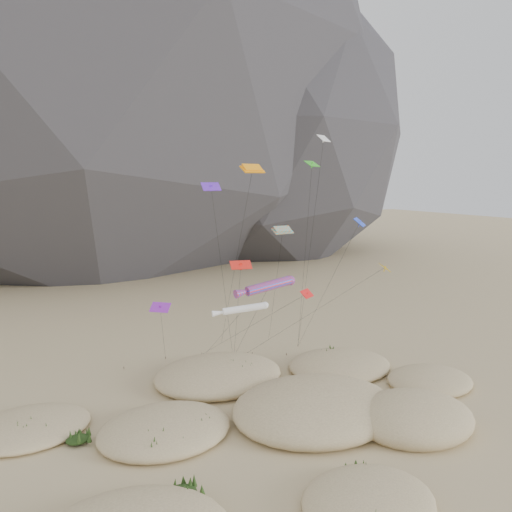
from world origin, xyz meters
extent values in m
plane|color=#CCB789|center=(0.00, 0.00, 0.00)|extent=(500.00, 500.00, 0.00)
ellipsoid|color=black|center=(8.00, 115.00, 60.00)|extent=(191.54, 147.29, 156.00)
ellipsoid|color=black|center=(56.00, 110.00, 38.00)|extent=(130.55, 126.41, 100.00)
ellipsoid|color=#CCB789|center=(-2.43, -9.85, 0.51)|extent=(10.17, 8.64, 2.29)
ellipsoid|color=#CCB789|center=(9.54, -2.62, 0.87)|extent=(12.03, 10.22, 3.88)
ellipsoid|color=#CCB789|center=(-11.94, 7.19, 0.55)|extent=(12.43, 10.56, 2.47)
ellipsoid|color=#CCB789|center=(2.48, 3.60, 0.85)|extent=(17.26, 14.67, 3.76)
ellipsoid|color=#CCB789|center=(18.51, 3.53, 0.48)|extent=(10.24, 8.70, 2.16)
ellipsoid|color=#CCB789|center=(-2.31, 16.39, 0.66)|extent=(15.26, 12.97, 2.95)
ellipsoid|color=#CCB789|center=(12.34, 12.25, 0.51)|extent=(13.22, 11.24, 2.26)
ellipsoid|color=#CCB789|center=(-22.97, 13.99, 0.39)|extent=(11.26, 9.57, 1.75)
ellipsoid|color=black|center=(-14.09, -2.87, 0.80)|extent=(2.44, 2.09, 0.73)
ellipsoid|color=black|center=(-0.88, -6.55, 0.50)|extent=(1.91, 1.63, 0.57)
ellipsoid|color=black|center=(10.43, -4.49, 1.00)|extent=(3.21, 2.75, 0.96)
ellipsoid|color=black|center=(7.66, -5.88, 0.80)|extent=(2.08, 1.78, 0.62)
ellipsoid|color=black|center=(-12.82, 4.58, 0.80)|extent=(2.71, 2.32, 0.81)
ellipsoid|color=black|center=(-8.91, 5.98, 0.70)|extent=(2.25, 1.93, 0.68)
ellipsoid|color=black|center=(3.06, 5.45, 1.10)|extent=(3.49, 2.99, 1.05)
ellipsoid|color=black|center=(7.25, 4.73, 1.00)|extent=(3.09, 2.65, 0.93)
ellipsoid|color=black|center=(-0.10, 2.72, 0.90)|extent=(2.63, 2.25, 0.79)
ellipsoid|color=black|center=(17.73, 2.17, 0.60)|extent=(2.20, 1.89, 0.66)
ellipsoid|color=black|center=(-1.99, 15.11, 1.00)|extent=(3.34, 2.86, 1.00)
ellipsoid|color=black|center=(0.09, 14.48, 0.90)|extent=(2.24, 1.92, 0.67)
ellipsoid|color=black|center=(13.25, 15.50, 0.70)|extent=(2.06, 1.76, 0.62)
ellipsoid|color=black|center=(12.20, 12.73, 0.60)|extent=(2.41, 2.06, 0.72)
ellipsoid|color=black|center=(-22.77, 12.86, 0.50)|extent=(2.43, 2.08, 0.73)
ellipsoid|color=black|center=(-19.27, 9.47, 0.40)|extent=(2.11, 1.80, 0.63)
cylinder|color=#3F2D1E|center=(-3.96, 23.83, 0.15)|extent=(0.08, 0.08, 0.30)
cylinder|color=#3F2D1E|center=(-0.80, 25.21, 0.15)|extent=(0.08, 0.08, 0.30)
cylinder|color=#3F2D1E|center=(1.88, 20.91, 0.15)|extent=(0.08, 0.08, 0.30)
cylinder|color=#3F2D1E|center=(5.30, 22.12, 0.15)|extent=(0.08, 0.08, 0.30)
cylinder|color=#3F2D1E|center=(9.12, 19.56, 0.15)|extent=(0.08, 0.08, 0.30)
cylinder|color=#3F2D1E|center=(-5.55, 26.08, 0.15)|extent=(0.08, 0.08, 0.30)
cylinder|color=#3F2D1E|center=(12.49, 21.85, 0.15)|extent=(0.08, 0.08, 0.30)
cylinder|color=#3F2D1E|center=(-11.24, 25.20, 0.15)|extent=(0.08, 0.08, 0.30)
cylinder|color=#FF2B1A|center=(2.52, 12.91, 11.54)|extent=(6.11, 1.60, 1.71)
sphere|color=#FF2B1A|center=(5.49, 13.17, 11.78)|extent=(1.15, 1.15, 1.15)
cone|color=#FF2B1A|center=(-0.74, 12.64, 11.24)|extent=(2.55, 1.19, 1.23)
cylinder|color=black|center=(2.48, 17.52, 5.77)|extent=(0.11, 9.23, 11.56)
cylinder|color=white|center=(-2.82, 8.74, 10.53)|extent=(4.48, 1.59, 1.01)
sphere|color=white|center=(-0.67, 8.29, 10.71)|extent=(0.74, 0.74, 0.74)
cone|color=white|center=(-5.19, 9.23, 10.32)|extent=(1.89, 0.99, 0.75)
cylinder|color=black|center=(-1.89, 16.56, 5.27)|extent=(1.89, 15.65, 10.55)
cube|color=orange|center=(0.30, 12.76, 24.45)|extent=(2.84, 1.53, 0.79)
cube|color=orange|center=(0.30, 12.76, 24.66)|extent=(2.40, 1.22, 0.77)
cylinder|color=black|center=(2.01, 20.69, 12.23)|extent=(3.44, 15.88, 24.47)
cube|color=#FF601A|center=(3.69, 12.03, 17.77)|extent=(2.45, 1.14, 0.66)
cube|color=#FF601A|center=(3.69, 12.03, 17.99)|extent=(2.08, 0.91, 0.65)
cylinder|color=black|center=(6.97, 19.15, 8.88)|extent=(6.59, 14.25, 17.79)
cube|color=blue|center=(13.27, 10.44, 18.46)|extent=(2.56, 2.45, 0.96)
cube|color=blue|center=(13.27, 10.44, 18.31)|extent=(0.42, 0.42, 0.80)
cylinder|color=black|center=(12.88, 16.15, 9.25)|extent=(0.80, 11.43, 18.42)
cube|color=#259B17|center=(10.23, 15.93, 25.25)|extent=(2.39, 1.89, 0.74)
cube|color=#259B17|center=(10.23, 15.93, 25.10)|extent=(0.31, 0.28, 0.73)
cylinder|color=black|center=(11.36, 18.89, 12.65)|extent=(2.29, 5.95, 25.20)
cube|color=silver|center=(9.86, 13.16, 28.06)|extent=(2.10, 1.66, 0.81)
cube|color=silver|center=(9.86, 13.16, 27.91)|extent=(0.32, 0.35, 0.63)
cylinder|color=black|center=(11.17, 17.50, 14.05)|extent=(2.66, 8.72, 28.02)
cube|color=red|center=(-2.04, 10.97, 14.60)|extent=(2.44, 1.72, 0.75)
cube|color=red|center=(-2.04, 10.97, 14.45)|extent=(0.30, 0.25, 0.77)
cylinder|color=black|center=(-0.08, 15.94, 7.32)|extent=(3.95, 9.96, 14.56)
cube|color=#5922C6|center=(-3.93, 14.12, 22.65)|extent=(2.05, 1.05, 0.87)
cube|color=#5922C6|center=(-3.93, 14.12, 22.50)|extent=(0.26, 0.32, 0.66)
cylinder|color=black|center=(-1.02, 17.51, 11.35)|extent=(5.84, 6.82, 22.61)
cube|color=yellow|center=(16.64, 9.59, 12.90)|extent=(1.79, 2.22, 0.80)
cube|color=yellow|center=(16.64, 9.59, 12.75)|extent=(0.33, 0.33, 0.67)
cylinder|color=black|center=(9.26, 15.25, 6.48)|extent=(14.78, 11.34, 12.87)
cube|color=red|center=(1.95, 4.64, 12.38)|extent=(1.76, 1.41, 0.70)
cube|color=red|center=(1.95, 4.64, 12.23)|extent=(0.28, 0.31, 0.53)
cylinder|color=black|center=(0.57, 14.92, 6.22)|extent=(2.78, 20.58, 12.36)
cube|color=purple|center=(-10.21, 12.97, 10.62)|extent=(2.18, 2.12, 0.81)
cube|color=purple|center=(-10.21, 12.97, 10.47)|extent=(0.35, 0.35, 0.69)
cylinder|color=black|center=(-7.88, 19.53, 5.34)|extent=(4.69, 13.13, 10.59)
camera|label=1|loc=(-25.24, -34.61, 23.56)|focal=35.00mm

